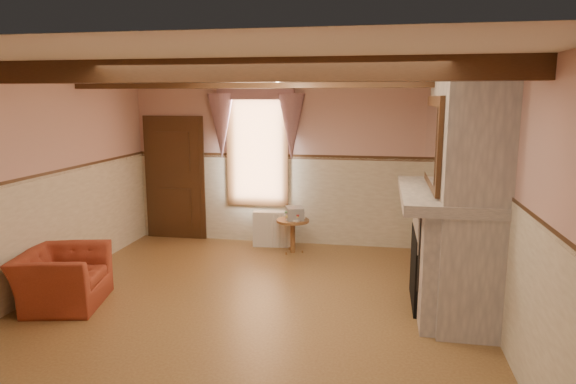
% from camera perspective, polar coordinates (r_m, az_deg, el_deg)
% --- Properties ---
extents(floor, '(5.50, 6.00, 0.01)m').
position_cam_1_polar(floor, '(6.22, -4.43, -13.04)').
color(floor, brown).
rests_on(floor, ground).
extents(ceiling, '(5.50, 6.00, 0.01)m').
position_cam_1_polar(ceiling, '(5.72, -4.82, 13.66)').
color(ceiling, silver).
rests_on(ceiling, wall_back).
extents(wall_back, '(5.50, 0.02, 2.80)m').
position_cam_1_polar(wall_back, '(8.71, 0.49, 3.30)').
color(wall_back, tan).
rests_on(wall_back, floor).
extents(wall_front, '(5.50, 0.02, 2.80)m').
position_cam_1_polar(wall_front, '(3.11, -19.27, -10.26)').
color(wall_front, tan).
rests_on(wall_front, floor).
extents(wall_left, '(0.02, 6.00, 2.80)m').
position_cam_1_polar(wall_left, '(7.04, -26.80, 0.51)').
color(wall_left, tan).
rests_on(wall_left, floor).
extents(wall_right, '(0.02, 6.00, 2.80)m').
position_cam_1_polar(wall_right, '(5.76, 22.87, -1.14)').
color(wall_right, tan).
rests_on(wall_right, floor).
extents(wainscot, '(5.50, 6.00, 1.50)m').
position_cam_1_polar(wainscot, '(5.96, -4.53, -6.41)').
color(wainscot, beige).
rests_on(wainscot, floor).
extents(chair_rail, '(5.50, 6.00, 0.08)m').
position_cam_1_polar(chair_rail, '(5.79, -4.63, 0.72)').
color(chair_rail, black).
rests_on(chair_rail, wainscot).
extents(firebox, '(0.20, 0.95, 0.90)m').
position_cam_1_polar(firebox, '(6.46, 14.57, -8.19)').
color(firebox, black).
rests_on(firebox, floor).
extents(armchair, '(1.10, 1.20, 0.67)m').
position_cam_1_polar(armchair, '(6.83, -23.77, -8.74)').
color(armchair, maroon).
rests_on(armchair, floor).
extents(side_table, '(0.57, 0.57, 0.55)m').
position_cam_1_polar(side_table, '(8.33, 0.53, -4.91)').
color(side_table, brown).
rests_on(side_table, floor).
extents(book_stack, '(0.35, 0.38, 0.20)m').
position_cam_1_polar(book_stack, '(8.26, 0.75, -2.37)').
color(book_stack, '#B7AD8C').
rests_on(book_stack, side_table).
extents(radiator, '(0.71, 0.24, 0.60)m').
position_cam_1_polar(radiator, '(8.67, -1.57, -4.13)').
color(radiator, silver).
rests_on(radiator, floor).
extents(bowl, '(0.31, 0.31, 0.08)m').
position_cam_1_polar(bowl, '(6.44, 17.02, 0.89)').
color(bowl, brown).
rests_on(bowl, mantel).
extents(mantel_clock, '(0.14, 0.24, 0.20)m').
position_cam_1_polar(mantel_clock, '(7.03, 16.50, 2.18)').
color(mantel_clock, black).
rests_on(mantel_clock, mantel).
extents(oil_lamp, '(0.11, 0.11, 0.28)m').
position_cam_1_polar(oil_lamp, '(6.89, 16.63, 2.36)').
color(oil_lamp, gold).
rests_on(oil_lamp, mantel).
extents(candle_red, '(0.06, 0.06, 0.16)m').
position_cam_1_polar(candle_red, '(5.45, 18.21, -0.38)').
color(candle_red, maroon).
rests_on(candle_red, mantel).
extents(jar_yellow, '(0.06, 0.06, 0.12)m').
position_cam_1_polar(jar_yellow, '(5.65, 17.93, -0.20)').
color(jar_yellow, gold).
rests_on(jar_yellow, mantel).
extents(fireplace, '(0.85, 2.00, 2.80)m').
position_cam_1_polar(fireplace, '(6.28, 18.83, 0.01)').
color(fireplace, gray).
rests_on(fireplace, floor).
extents(mantel, '(1.05, 2.05, 0.12)m').
position_cam_1_polar(mantel, '(6.26, 17.18, -0.30)').
color(mantel, gray).
rests_on(mantel, fireplace).
extents(overmantel_mirror, '(0.06, 1.44, 1.04)m').
position_cam_1_polar(overmantel_mirror, '(6.16, 15.77, 5.34)').
color(overmantel_mirror, silver).
rests_on(overmantel_mirror, fireplace).
extents(door, '(1.10, 0.10, 2.10)m').
position_cam_1_polar(door, '(9.29, -12.44, 1.33)').
color(door, black).
rests_on(door, floor).
extents(window, '(1.06, 0.08, 2.02)m').
position_cam_1_polar(window, '(8.78, -3.42, 4.98)').
color(window, white).
rests_on(window, wall_back).
extents(window_drapes, '(1.30, 0.14, 1.40)m').
position_cam_1_polar(window_drapes, '(8.65, -3.60, 8.88)').
color(window_drapes, gray).
rests_on(window_drapes, wall_back).
extents(ceiling_beam_front, '(5.50, 0.18, 0.20)m').
position_cam_1_polar(ceiling_beam_front, '(4.57, -8.85, 13.18)').
color(ceiling_beam_front, black).
rests_on(ceiling_beam_front, ceiling).
extents(ceiling_beam_back, '(5.50, 0.18, 0.20)m').
position_cam_1_polar(ceiling_beam_back, '(6.88, -2.14, 12.28)').
color(ceiling_beam_back, black).
rests_on(ceiling_beam_back, ceiling).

